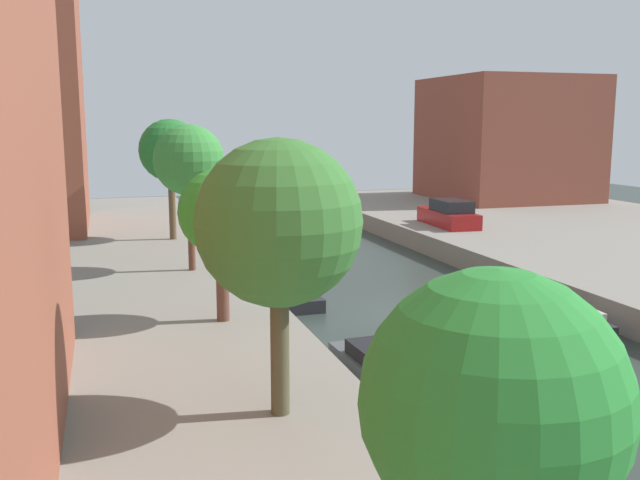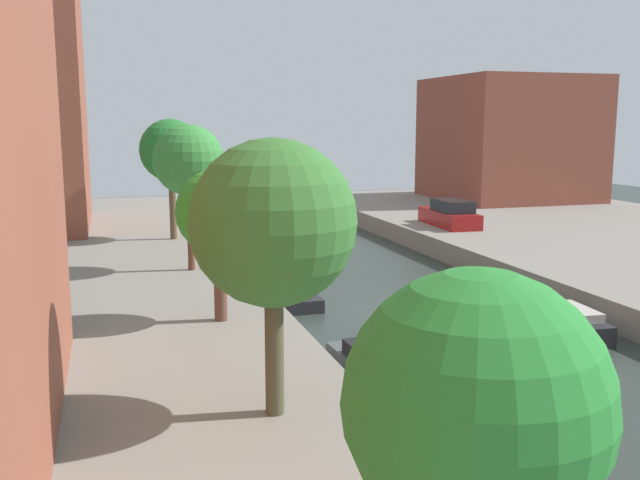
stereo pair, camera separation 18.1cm
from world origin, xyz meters
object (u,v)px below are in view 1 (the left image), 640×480
street_tree_1 (279,224)px  moored_boat_left_3 (292,293)px  street_tree_2 (221,213)px  street_tree_4 (170,151)px  moored_boat_right_2 (568,321)px  moored_boat_left_4 (246,249)px  street_tree_0 (493,405)px  street_tree_3 (189,161)px  low_block_right (507,139)px  moored_boat_left_2 (379,362)px  parked_car (449,215)px  moored_boat_left_5 (223,227)px

street_tree_1 → moored_boat_left_3: 13.42m
street_tree_2 → street_tree_4: size_ratio=0.75×
street_tree_1 → moored_boat_right_2: 12.70m
moored_boat_left_4 → street_tree_1: bearing=-99.4°
street_tree_4 → street_tree_0: bearing=-90.0°
street_tree_2 → moored_boat_left_3: bearing=57.7°
street_tree_0 → street_tree_3: size_ratio=0.80×
low_block_right → street_tree_1: size_ratio=1.96×
moored_boat_left_2 → moored_boat_left_3: bearing=90.8°
street_tree_1 → moored_boat_left_2: bearing=46.9°
moored_boat_right_2 → street_tree_3: bearing=141.8°
street_tree_1 → street_tree_4: size_ratio=0.93×
street_tree_3 → moored_boat_left_3: bearing=-26.0°
moored_boat_left_3 → moored_boat_left_4: (0.03, 9.03, 0.09)m
parked_car → street_tree_4: bearing=-179.6°
street_tree_1 → parked_car: size_ratio=1.12×
street_tree_2 → moored_boat_left_4: street_tree_2 is taller
street_tree_1 → street_tree_4: (0.00, 21.32, 0.52)m
moored_boat_left_2 → moored_boat_left_5: bearing=90.0°
moored_boat_left_2 → street_tree_2: bearing=141.3°
street_tree_4 → parked_car: size_ratio=1.21×
street_tree_3 → moored_boat_left_2: bearing=-70.4°
street_tree_1 → parked_car: bearing=55.6°
parked_car → moored_boat_left_4: 11.26m
street_tree_0 → moored_boat_left_5: street_tree_0 is taller
street_tree_3 → parked_car: street_tree_3 is taller
street_tree_4 → moored_boat_left_3: size_ratio=1.28×
low_block_right → moored_boat_left_4: bearing=-151.9°
street_tree_3 → parked_car: (14.69, 7.56, -3.52)m
street_tree_3 → moored_boat_right_2: 14.30m
low_block_right → moored_boat_right_2: (-14.46, -27.21, -4.96)m
low_block_right → street_tree_4: low_block_right is taller
street_tree_2 → street_tree_4: 14.66m
street_tree_0 → moored_boat_right_2: bearing=50.9°
moored_boat_right_2 → moored_boat_left_2: bearing=-166.5°
moored_boat_left_2 → street_tree_0: bearing=-107.5°
moored_boat_left_2 → moored_boat_left_3: moored_boat_left_2 is taller
street_tree_3 → moored_boat_left_2: street_tree_3 is taller
street_tree_0 → street_tree_1: (0.00, 7.53, 0.49)m
street_tree_2 → street_tree_3: bearing=90.0°
street_tree_2 → parked_car: street_tree_2 is taller
low_block_right → moored_boat_left_3: low_block_right is taller
street_tree_3 → moored_boat_left_2: size_ratio=1.74×
parked_car → moored_boat_right_2: (-4.08, -15.91, -1.21)m
moored_boat_left_2 → street_tree_1: bearing=-133.1°
low_block_right → street_tree_0: low_block_right is taller
street_tree_3 → moored_boat_left_5: bearing=76.5°
low_block_right → street_tree_3: size_ratio=1.88×
street_tree_1 → moored_boat_left_2: size_ratio=1.67×
street_tree_1 → street_tree_4: street_tree_4 is taller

